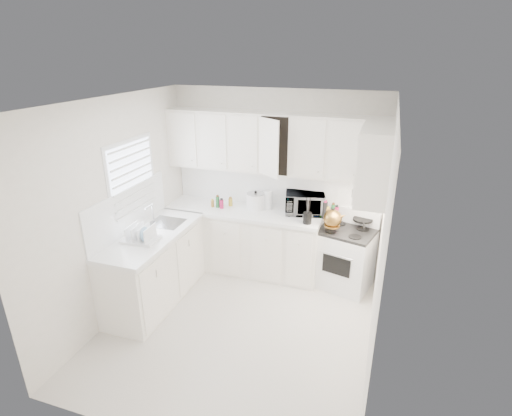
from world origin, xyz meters
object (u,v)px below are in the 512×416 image
at_px(tea_kettle, 333,217).
at_px(rice_cooker, 256,200).
at_px(dish_rack, 140,232).
at_px(utensil_crock, 308,210).
at_px(microwave, 305,201).
at_px(stove, 345,251).

distance_m(tea_kettle, rice_cooker, 1.16).
bearing_deg(dish_rack, rice_cooker, 51.92).
bearing_deg(dish_rack, utensil_crock, 28.69).
bearing_deg(utensil_crock, microwave, 107.75).
bearing_deg(rice_cooker, utensil_crock, -39.02).
bearing_deg(rice_cooker, tea_kettle, -32.64).
distance_m(microwave, utensil_crock, 0.36).
distance_m(utensil_crock, dish_rack, 2.10).
distance_m(microwave, rice_cooker, 0.70).
height_order(stove, dish_rack, dish_rack).
relative_size(microwave, dish_rack, 1.32).
bearing_deg(rice_cooker, microwave, -15.24).
relative_size(tea_kettle, dish_rack, 0.72).
bearing_deg(microwave, tea_kettle, -49.57).
xyz_separation_m(utensil_crock, dish_rack, (-1.78, -1.12, -0.07)).
xyz_separation_m(stove, utensil_crock, (-0.50, -0.18, 0.59)).
relative_size(stove, microwave, 2.04).
bearing_deg(stove, tea_kettle, -123.58).
height_order(stove, tea_kettle, tea_kettle).
height_order(microwave, dish_rack, microwave).
bearing_deg(dish_rack, tea_kettle, 24.98).
relative_size(tea_kettle, microwave, 0.55).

